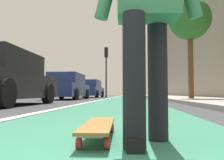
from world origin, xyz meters
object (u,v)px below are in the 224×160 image
Objects in this scene: parked_car_mid at (68,87)px; parked_car_far at (90,89)px; skateboard at (98,126)px; street_tree_mid at (190,20)px; traffic_light at (106,63)px; parked_car_near at (1,79)px; skater_person at (147,2)px.

parked_car_far is (6.49, -0.13, 0.00)m from parked_car_mid.
skateboard is 10.65m from street_tree_mid.
street_tree_mid reaches higher than traffic_light.
street_tree_mid is (-7.50, -4.82, 1.00)m from traffic_light.
parked_car_mid is 6.17m from traffic_light.
parked_car_mid is (6.94, 0.03, -0.02)m from parked_car_near.
skateboard is at bearing -163.43° from parked_car_mid.
parked_car_mid reaches higher than skateboard.
street_tree_mid reaches higher than parked_car_mid.
skater_person is 0.39× the size of parked_car_far.
traffic_light is 0.84× the size of street_tree_mid.
parked_car_far reaches higher than skateboard.
street_tree_mid is at bearing -15.64° from skater_person.
parked_car_near is at bearing 172.68° from traffic_light.
parked_car_near is 1.05× the size of traffic_light.
traffic_light is (5.55, -1.64, 2.13)m from parked_car_mid.
traffic_light is at bearing 32.71° from street_tree_mid.
parked_car_far is 2.78m from traffic_light.
parked_car_near reaches higher than parked_car_far.
parked_car_near is (4.51, 3.38, 0.63)m from skateboard.
parked_car_near is at bearing -179.75° from parked_car_mid.
skateboard is at bearing -143.17° from parked_car_near.
skater_person is 0.34× the size of street_tree_mid.
parked_car_near is at bearing 36.83° from skateboard.
traffic_light is (-0.94, -1.51, 2.13)m from parked_car_far.
traffic_light is (17.14, 2.12, 1.90)m from skater_person.
parked_car_far is (17.94, 3.28, 0.61)m from skateboard.
traffic_light reaches higher than parked_car_near.
street_tree_mid reaches higher than parked_car_far.
skateboard is at bearing -174.05° from traffic_light.
parked_car_near reaches higher than parked_car_mid.
parked_car_mid is at bearing 17.93° from skater_person.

